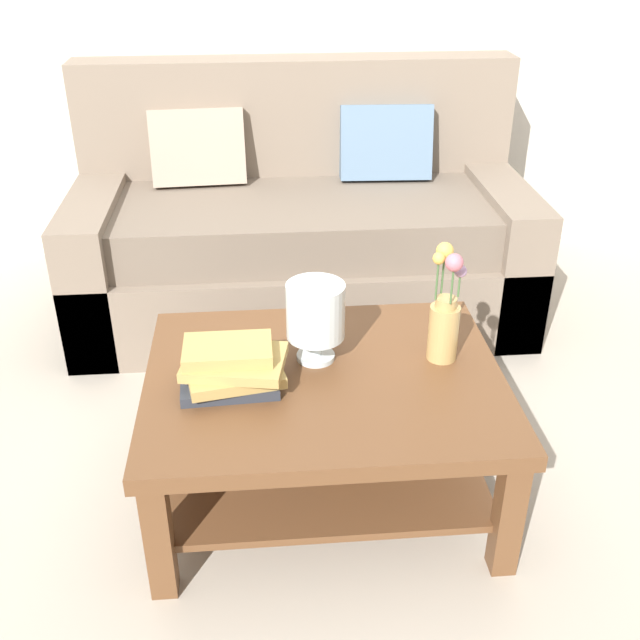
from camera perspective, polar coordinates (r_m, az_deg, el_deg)
name	(u,v)px	position (r m, az deg, el deg)	size (l,w,h in m)	color
ground_plane	(331,422)	(2.74, 0.82, -7.74)	(10.00, 10.00, 0.00)	#ADA393
couch	(301,233)	(3.34, -1.45, 6.65)	(1.93, 0.90, 1.06)	#7A6B5B
coffee_table	(326,409)	(2.26, 0.49, -6.77)	(1.04, 0.84, 0.44)	brown
book_stack_main	(232,366)	(2.13, -6.73, -3.53)	(0.31, 0.26, 0.13)	#2D333D
glass_hurricane_vase	(315,313)	(2.19, -0.35, 0.50)	(0.17, 0.17, 0.25)	silver
flower_pitcher	(445,317)	(2.23, 9.46, 0.23)	(0.11, 0.12, 0.36)	tan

